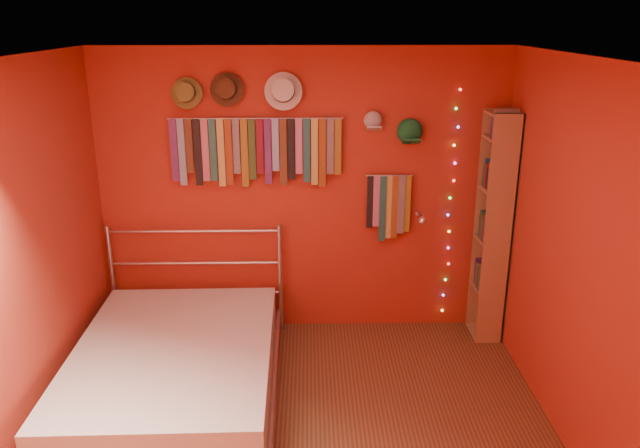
{
  "coord_description": "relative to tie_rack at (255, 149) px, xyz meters",
  "views": [
    {
      "loc": [
        0.06,
        -3.46,
        2.73
      ],
      "look_at": [
        0.13,
        0.9,
        1.27
      ],
      "focal_mm": 35.0,
      "sensor_mm": 36.0,
      "label": 1
    }
  ],
  "objects": [
    {
      "name": "ground",
      "position": [
        0.39,
        -1.69,
        -1.67
      ],
      "size": [
        3.5,
        3.5,
        0.0
      ],
      "primitive_type": "plane",
      "color": "#52371C",
      "rests_on": "ground"
    },
    {
      "name": "back_wall",
      "position": [
        0.39,
        0.06,
        -0.42
      ],
      "size": [
        3.5,
        0.02,
        2.5
      ],
      "primitive_type": "cube",
      "color": "maroon",
      "rests_on": "ground"
    },
    {
      "name": "right_wall",
      "position": [
        2.14,
        -1.69,
        -0.42
      ],
      "size": [
        0.02,
        3.5,
        2.5
      ],
      "primitive_type": "cube",
      "color": "maroon",
      "rests_on": "ground"
    },
    {
      "name": "left_wall",
      "position": [
        -1.36,
        -1.69,
        -0.42
      ],
      "size": [
        0.02,
        3.5,
        2.5
      ],
      "primitive_type": "cube",
      "color": "maroon",
      "rests_on": "ground"
    },
    {
      "name": "ceiling",
      "position": [
        0.39,
        -1.69,
        0.83
      ],
      "size": [
        3.5,
        3.5,
        0.02
      ],
      "primitive_type": "cube",
      "color": "white",
      "rests_on": "back_wall"
    },
    {
      "name": "tie_rack",
      "position": [
        0.0,
        0.0,
        0.0
      ],
      "size": [
        1.45,
        0.03,
        0.59
      ],
      "color": "silver",
      "rests_on": "back_wall"
    },
    {
      "name": "small_tie_rack",
      "position": [
        1.14,
        0.0,
        -0.49
      ],
      "size": [
        0.4,
        0.03,
        0.59
      ],
      "color": "silver",
      "rests_on": "back_wall"
    },
    {
      "name": "fedora_olive",
      "position": [
        -0.54,
        -0.03,
        0.47
      ],
      "size": [
        0.25,
        0.14,
        0.25
      ],
      "rotation": [
        1.36,
        0.0,
        0.0
      ],
      "color": "olive",
      "rests_on": "back_wall"
    },
    {
      "name": "fedora_brown",
      "position": [
        -0.22,
        -0.03,
        0.49
      ],
      "size": [
        0.27,
        0.15,
        0.27
      ],
      "rotation": [
        1.36,
        0.0,
        0.0
      ],
      "color": "#4B2E1B",
      "rests_on": "back_wall"
    },
    {
      "name": "fedora_white",
      "position": [
        0.24,
        -0.03,
        0.48
      ],
      "size": [
        0.31,
        0.17,
        0.3
      ],
      "rotation": [
        1.36,
        0.0,
        0.0
      ],
      "color": "silver",
      "rests_on": "back_wall"
    },
    {
      "name": "cap_white",
      "position": [
        0.98,
        0.01,
        0.23
      ],
      "size": [
        0.17,
        0.21,
        0.17
      ],
      "color": "beige",
      "rests_on": "back_wall"
    },
    {
      "name": "cap_green",
      "position": [
        1.29,
        0.01,
        0.14
      ],
      "size": [
        0.2,
        0.25,
        0.2
      ],
      "color": "#186F34",
      "rests_on": "back_wall"
    },
    {
      "name": "fairy_lights",
      "position": [
        1.68,
        0.02,
        -0.52
      ],
      "size": [
        0.06,
        0.02,
        2.03
      ],
      "color": "#FF3333",
      "rests_on": "back_wall"
    },
    {
      "name": "reading_lamp",
      "position": [
        1.39,
        -0.17,
        -0.57
      ],
      "size": [
        0.07,
        0.31,
        0.09
      ],
      "color": "silver",
      "rests_on": "back_wall"
    },
    {
      "name": "bookshelf",
      "position": [
        2.05,
        -0.16,
        -0.65
      ],
      "size": [
        0.25,
        0.34,
        2.0
      ],
      "color": "#9B6646",
      "rests_on": "ground"
    },
    {
      "name": "bed",
      "position": [
        -0.56,
        -1.09,
        -1.44
      ],
      "size": [
        1.55,
        2.1,
        1.01
      ],
      "rotation": [
        0.0,
        0.0,
        0.02
      ],
      "color": "silver",
      "rests_on": "ground"
    }
  ]
}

